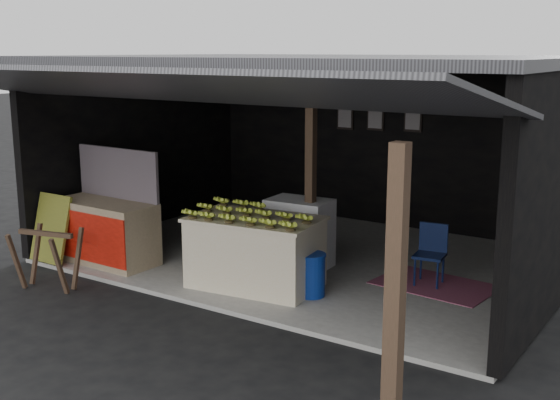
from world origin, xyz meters
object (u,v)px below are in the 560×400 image
Objects in this scene: banana_table at (255,252)px; neighbor_stall at (105,229)px; sawhorse at (47,253)px; water_barrel at (311,276)px; white_crate at (299,233)px; plastic_chair at (431,249)px.

neighbor_stall is (-2.46, -0.32, 0.03)m from banana_table.
water_barrel is (3.08, 1.59, -0.18)m from sawhorse.
neighbor_stall is at bearing -179.92° from banana_table.
white_crate reaches higher than banana_table.
white_crate is (0.01, 1.06, 0.02)m from banana_table.
plastic_chair is at bearing 29.52° from banana_table.
banana_table is at bearing -150.69° from plastic_chair.
neighbor_stall reaches higher than plastic_chair.
neighbor_stall is 1.20m from sawhorse.
plastic_chair is at bearing 6.37° from white_crate.
white_crate is at bearing 30.03° from neighbor_stall.
banana_table reaches higher than plastic_chair.
banana_table is 2.48m from neighbor_stall.
water_barrel is at bearing 12.68° from sawhorse.
banana_table reaches higher than water_barrel.
neighbor_stall is (-2.47, -1.37, 0.01)m from white_crate.
plastic_chair is (4.14, 2.89, 0.03)m from sawhorse.
plastic_chair is (1.06, 1.31, 0.21)m from water_barrel.
white_crate is 1.88m from plastic_chair.
sawhorse is at bearing -152.49° from plastic_chair.
white_crate is at bearing 33.58° from sawhorse.
neighbor_stall is 3.16× the size of water_barrel.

